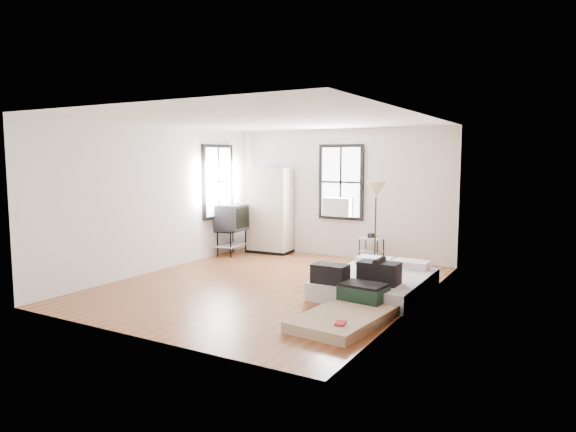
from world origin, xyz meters
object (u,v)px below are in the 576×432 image
Objects in this scene: wardrobe at (270,211)px; tv_stand at (232,219)px; side_table at (372,243)px; mattress_main at (375,281)px; mattress_bare at (351,310)px; floor_lamp at (376,194)px.

wardrobe is 0.92m from tv_stand.
side_table is 0.54× the size of tv_stand.
wardrobe is at bearing 146.39° from mattress_main.
wardrobe is at bearing 139.90° from mattress_bare.
wardrobe reaches higher than mattress_bare.
floor_lamp is at bearing -21.57° from wardrobe.
mattress_main is 4.29m from tv_stand.
tv_stand reaches higher than mattress_bare.
mattress_bare is 5.20m from wardrobe.
side_table is at bearing 8.44° from tv_stand.
tv_stand is at bearing -134.07° from wardrobe.
side_table reaches higher than mattress_bare.
mattress_main is at bearing -67.90° from side_table.
mattress_bare is 2.99× the size of side_table.
mattress_bare is 5.17m from tv_stand.
mattress_bare is (0.20, -1.47, -0.07)m from mattress_main.
floor_lamp reaches higher than mattress_main.
wardrobe is (-3.38, 2.21, 0.79)m from mattress_main.
mattress_bare is at bearing -76.00° from floor_lamp.
wardrobe is at bearing 44.12° from tv_stand.
side_table is 0.35× the size of floor_lamp.
tv_stand is (-3.03, -0.76, 0.41)m from side_table.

